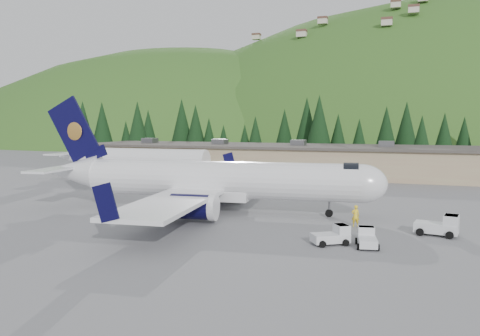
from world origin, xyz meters
name	(u,v)px	position (x,y,z in m)	size (l,w,h in m)	color
ground	(221,212)	(0.00, 0.00, 0.00)	(600.00, 600.00, 0.00)	slate
airliner	(211,181)	(-1.06, -0.10, 3.21)	(36.36, 34.16, 12.06)	white
second_airliner	(128,158)	(-24.92, 22.00, 3.32)	(27.50, 11.00, 10.05)	white
baggage_tug_a	(333,236)	(12.66, -9.11, 0.66)	(3.07, 2.67, 1.47)	silver
baggage_tug_b	(440,226)	(20.50, -3.56, 0.79)	(3.56, 2.49, 1.77)	silver
baggage_tug_c	(367,238)	(15.09, -8.95, 0.61)	(1.89, 2.74, 1.37)	silver
terminal_building	(271,159)	(-5.01, 38.00, 2.62)	(71.00, 17.00, 6.10)	tan
ramp_worker	(355,216)	(13.66, -2.37, 0.96)	(0.70, 0.46, 1.92)	yellow
tree_line	(278,130)	(-9.50, 60.52, 7.50)	(113.85, 19.13, 14.46)	black
hills	(471,307)	(53.34, 207.38, -82.80)	(614.00, 330.00, 300.00)	#295A1A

